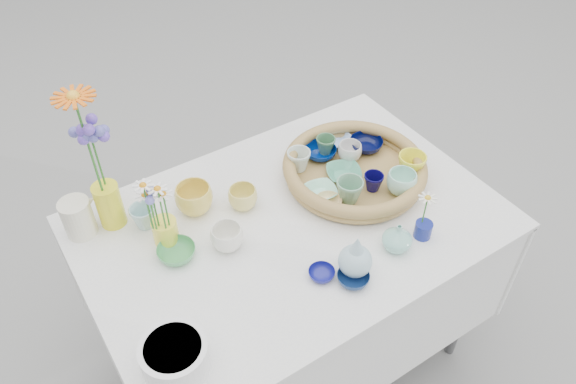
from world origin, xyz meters
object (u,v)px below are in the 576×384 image
display_table (291,352)px  wicker_tray (354,170)px  bud_vase_seafoam (397,237)px  tall_vase_yellow (109,205)px

display_table → wicker_tray: bearing=10.1°
display_table → bud_vase_seafoam: size_ratio=13.83×
bud_vase_seafoam → tall_vase_yellow: 0.86m
wicker_tray → display_table: bearing=-169.9°
display_table → tall_vase_yellow: tall_vase_yellow is taller
bud_vase_seafoam → tall_vase_yellow: (-0.65, 0.55, 0.03)m
wicker_tray → tall_vase_yellow: tall_vase_yellow is taller
display_table → wicker_tray: size_ratio=2.66×
display_table → bud_vase_seafoam: bearing=-53.1°
wicker_tray → bud_vase_seafoam: (-0.08, -0.31, 0.01)m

